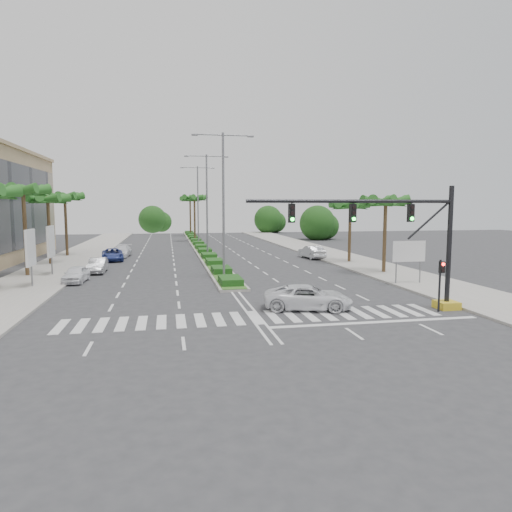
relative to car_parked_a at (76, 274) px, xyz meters
The scene contains 26 objects.
ground 18.32m from the car_parked_a, 49.87° to the right, with size 160.00×160.00×0.00m, color #333335.
footpath_right 27.67m from the car_parked_a, 12.54° to the left, with size 6.00×120.00×0.15m, color gray.
footpath_left 6.92m from the car_parked_a, 119.53° to the left, with size 6.00×120.00×0.15m, color gray.
median 33.18m from the car_parked_a, 69.16° to the left, with size 2.20×75.00×0.20m, color gray.
median_grass 33.18m from the car_parked_a, 69.16° to the left, with size 1.80×75.00×0.04m, color #316322.
signal_gantry 25.45m from the car_parked_a, 33.60° to the right, with size 12.60×1.20×7.20m.
pedestrian_signal 26.81m from the car_parked_a, 33.23° to the right, with size 0.28×0.36×3.00m.
direction_sign 26.06m from the car_parked_a, 13.36° to the right, with size 2.70×0.11×3.40m.
billboard_near 4.07m from the car_parked_a, 143.51° to the right, with size 0.18×2.10×4.35m.
billboard_far 5.35m from the car_parked_a, 124.00° to the left, with size 0.18×2.10×4.35m.
palm_left_mid 8.90m from the car_parked_a, 139.58° to the left, with size 4.57×4.68×7.95m.
palm_left_far 14.15m from the car_parked_a, 111.38° to the left, with size 4.57×4.68×7.35m.
palm_left_end 21.47m from the car_parked_a, 103.22° to the left, with size 4.57×4.68×7.75m.
palm_right_near 26.88m from the car_parked_a, ahead, with size 4.57×4.68×7.05m.
palm_right_far 27.99m from the car_parked_a, 16.93° to the left, with size 4.57×4.68×6.75m.
palm_median_a 43.16m from the car_parked_a, 73.95° to the left, with size 4.57×4.68×8.05m.
palm_median_b 57.60m from the car_parked_a, 78.10° to the left, with size 4.57×4.68×8.05m.
streetlight_near 13.31m from the car_parked_a, ahead, with size 5.10×0.25×12.00m.
streetlight_mid 20.81m from the car_parked_a, 53.60° to the left, with size 5.10×0.25×12.00m.
streetlight_far 34.66m from the car_parked_a, 69.76° to the left, with size 5.10×0.25×12.00m.
car_parked_a is the anchor object (origin of this frame).
car_parked_b 5.38m from the car_parked_a, 80.45° to the left, with size 1.42×4.08×1.34m, color #ACACB1.
car_parked_c 14.65m from the car_parked_a, 85.55° to the left, with size 2.26×4.89×1.36m, color navy.
car_parked_d 18.66m from the car_parked_a, 84.71° to the left, with size 1.96×4.81×1.40m, color white.
car_crossing 19.75m from the car_parked_a, 39.54° to the right, with size 2.37×5.15×1.43m, color white.
car_right 26.78m from the car_parked_a, 28.19° to the left, with size 1.57×4.50×1.48m, color silver.
Camera 1 is at (-4.59, -23.80, 6.02)m, focal length 32.00 mm.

